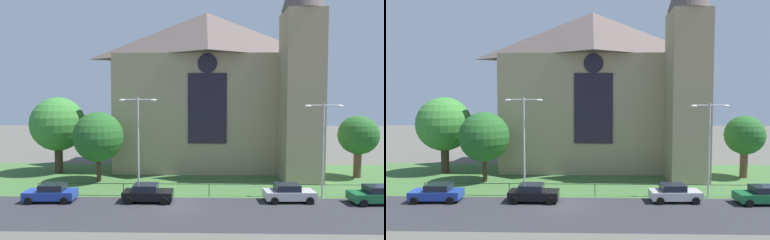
# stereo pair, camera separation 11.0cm
# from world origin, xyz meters

# --- Properties ---
(ground) EXTENTS (160.00, 160.00, 0.00)m
(ground) POSITION_xyz_m (0.00, 10.00, 0.00)
(ground) COLOR #56544C
(road_asphalt) EXTENTS (120.00, 8.00, 0.01)m
(road_asphalt) POSITION_xyz_m (0.00, -2.00, 0.00)
(road_asphalt) COLOR #2D2D33
(road_asphalt) RESTS_ON ground
(grass_verge) EXTENTS (120.00, 20.00, 0.01)m
(grass_verge) POSITION_xyz_m (0.00, 8.00, 0.00)
(grass_verge) COLOR #3D6633
(grass_verge) RESTS_ON ground
(church_building) EXTENTS (23.20, 16.20, 26.00)m
(church_building) POSITION_xyz_m (3.56, 16.40, 10.27)
(church_building) COLOR tan
(church_building) RESTS_ON ground
(iron_railing) EXTENTS (31.03, 0.07, 1.13)m
(iron_railing) POSITION_xyz_m (2.78, 2.50, 0.97)
(iron_railing) COLOR black
(iron_railing) RESTS_ON ground
(tree_left_near) EXTENTS (5.25, 5.25, 7.41)m
(tree_left_near) POSITION_xyz_m (-8.78, 7.80, 4.77)
(tree_left_near) COLOR #423021
(tree_left_near) RESTS_ON ground
(tree_right_far) EXTENTS (4.32, 4.32, 6.93)m
(tree_right_far) POSITION_xyz_m (19.57, 10.42, 4.69)
(tree_right_far) COLOR brown
(tree_right_far) RESTS_ON ground
(tree_left_far) EXTENTS (6.36, 6.36, 9.00)m
(tree_left_far) POSITION_xyz_m (-14.91, 12.16, 5.77)
(tree_left_far) COLOR #423021
(tree_left_far) RESTS_ON ground
(streetlamp_near) EXTENTS (3.37, 0.26, 8.88)m
(streetlamp_near) POSITION_xyz_m (-3.54, 2.40, 5.59)
(streetlamp_near) COLOR #B2B2B7
(streetlamp_near) RESTS_ON ground
(streetlamp_far) EXTENTS (3.37, 0.26, 8.37)m
(streetlamp_far) POSITION_xyz_m (12.82, 2.40, 5.31)
(streetlamp_far) COLOR #B2B2B7
(streetlamp_far) RESTS_ON ground
(parked_car_blue) EXTENTS (4.28, 2.18, 1.51)m
(parked_car_blue) POSITION_xyz_m (-10.70, 0.59, 0.74)
(parked_car_blue) COLOR #1E3899
(parked_car_blue) RESTS_ON ground
(parked_car_black) EXTENTS (4.22, 2.06, 1.51)m
(parked_car_black) POSITION_xyz_m (-2.48, 0.72, 0.74)
(parked_car_black) COLOR black
(parked_car_black) RESTS_ON ground
(parked_car_silver) EXTENTS (4.27, 2.16, 1.51)m
(parked_car_silver) POSITION_xyz_m (9.50, 1.07, 0.74)
(parked_car_silver) COLOR #B7B7BC
(parked_car_silver) RESTS_ON ground
(parked_car_green) EXTENTS (4.28, 2.19, 1.51)m
(parked_car_green) POSITION_xyz_m (16.64, 0.63, 0.74)
(parked_car_green) COLOR #196033
(parked_car_green) RESTS_ON ground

